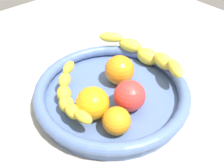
# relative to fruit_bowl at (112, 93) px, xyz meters

# --- Properties ---
(kitchen_counter) EXTENTS (1.20, 1.20, 0.03)m
(kitchen_counter) POSITION_rel_fruit_bowl_xyz_m (0.00, 0.00, -0.04)
(kitchen_counter) COLOR #A29E8F
(kitchen_counter) RESTS_ON ground
(fruit_bowl) EXTENTS (0.34, 0.34, 0.04)m
(fruit_bowl) POSITION_rel_fruit_bowl_xyz_m (0.00, 0.00, 0.00)
(fruit_bowl) COLOR #4B659B
(fruit_bowl) RESTS_ON kitchen_counter
(banana_draped_left) EXTENTS (0.26, 0.09, 0.06)m
(banana_draped_left) POSITION_rel_fruit_bowl_xyz_m (0.03, -0.13, 0.03)
(banana_draped_left) COLOR yellow
(banana_draped_left) RESTS_ON fruit_bowl
(banana_draped_right) EXTENTS (0.18, 0.10, 0.05)m
(banana_draped_right) POSITION_rel_fruit_bowl_xyz_m (0.03, 0.09, 0.02)
(banana_draped_right) COLOR yellow
(banana_draped_right) RESTS_ON fruit_bowl
(orange_front) EXTENTS (0.07, 0.07, 0.07)m
(orange_front) POSITION_rel_fruit_bowl_xyz_m (0.02, -0.04, 0.03)
(orange_front) COLOR orange
(orange_front) RESTS_ON fruit_bowl
(orange_mid_left) EXTENTS (0.07, 0.07, 0.07)m
(orange_mid_left) POSITION_rel_fruit_bowl_xyz_m (-0.02, 0.07, 0.03)
(orange_mid_left) COLOR orange
(orange_mid_left) RESTS_ON fruit_bowl
(orange_mid_right) EXTENTS (0.05, 0.05, 0.05)m
(orange_mid_right) POSITION_rel_fruit_bowl_xyz_m (-0.08, 0.06, 0.02)
(orange_mid_right) COLOR orange
(orange_mid_right) RESTS_ON fruit_bowl
(tomato_red) EXTENTS (0.07, 0.07, 0.07)m
(tomato_red) POSITION_rel_fruit_bowl_xyz_m (-0.05, -0.00, 0.03)
(tomato_red) COLOR red
(tomato_red) RESTS_ON fruit_bowl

